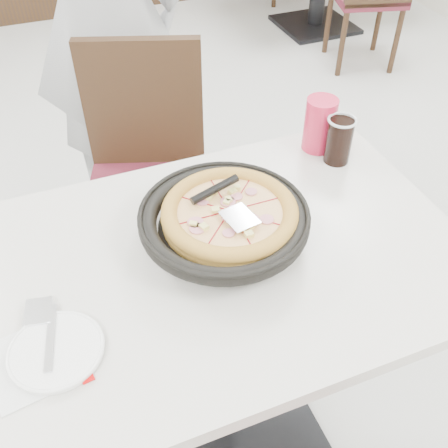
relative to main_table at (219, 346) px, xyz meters
name	(u,v)px	position (x,y,z in m)	size (l,w,h in m)	color
floor	(191,372)	(-0.04, 0.17, -0.38)	(7.00, 7.00, 0.00)	#A8A8A4
main_table	(219,346)	(0.00, 0.00, 0.00)	(1.20, 0.80, 0.75)	white
chair_far	(146,191)	(-0.03, 0.64, 0.10)	(0.42, 0.42, 0.95)	black
trivet	(241,223)	(0.09, 0.07, 0.39)	(0.11, 0.11, 0.04)	black
pizza_pan	(224,226)	(0.03, 0.05, 0.42)	(0.32, 0.32, 0.01)	black
pizza	(230,217)	(0.05, 0.05, 0.44)	(0.33, 0.33, 0.02)	#C0903E
pizza_server	(239,217)	(0.06, 0.01, 0.47)	(0.07, 0.08, 0.00)	silver
napkin	(36,360)	(-0.44, -0.14, 0.38)	(0.17, 0.17, 0.00)	silver
side_plate	(56,351)	(-0.40, -0.14, 0.38)	(0.19, 0.19, 0.01)	white
fork	(50,337)	(-0.40, -0.10, 0.39)	(0.02, 0.17, 0.00)	silver
cola_glass	(339,141)	(0.46, 0.23, 0.44)	(0.07, 0.07, 0.13)	black
red_cup	(320,124)	(0.44, 0.31, 0.45)	(0.09, 0.09, 0.16)	#D12042
diner_person	(103,8)	(0.01, 1.24, 0.53)	(0.66, 0.43, 1.81)	#ACADB1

